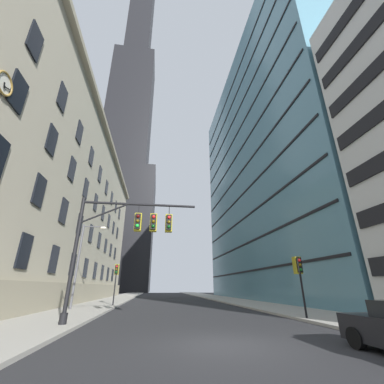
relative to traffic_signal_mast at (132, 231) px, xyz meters
The scene contains 8 objects.
ground_plane 7.90m from the traffic_signal_mast, 50.77° to the right, with size 102.00×160.00×0.10m, color #28282B.
station_building 23.57m from the traffic_signal_mast, 125.72° to the left, with size 12.72×58.04×24.13m.
dark_skyscraper 106.01m from the traffic_signal_mast, 99.86° to the left, with size 28.08×28.08×222.67m.
glass_office_midrise 36.44m from the traffic_signal_mast, 46.40° to the left, with size 14.28×44.22×44.91m.
traffic_signal_mast is the anchor object (origin of this frame).
traffic_light_near_right 10.51m from the traffic_signal_mast, ahead, with size 0.40×0.63×3.49m.
traffic_light_far_left 13.64m from the traffic_signal_mast, 101.12° to the left, with size 0.40×0.63×3.92m.
street_lamppost 10.25m from the traffic_signal_mast, 119.27° to the left, with size 2.11×0.32×7.03m.
Camera 1 is at (-2.45, -9.31, 1.85)m, focal length 22.69 mm.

